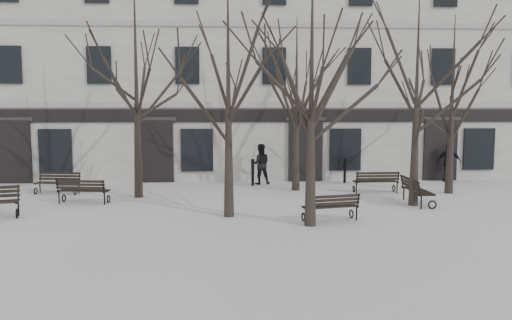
{
  "coord_description": "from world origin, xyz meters",
  "views": [
    {
      "loc": [
        -0.02,
        -15.39,
        3.33
      ],
      "look_at": [
        0.91,
        3.0,
        1.51
      ],
      "focal_mm": 35.0,
      "sensor_mm": 36.0,
      "label": 1
    }
  ],
  "objects": [
    {
      "name": "tree_4",
      "position": [
        -3.59,
        3.88,
        5.37
      ],
      "size": [
        6.01,
        6.01,
        8.59
      ],
      "color": "black",
      "rests_on": "ground"
    },
    {
      "name": "ground",
      "position": [
        0.0,
        0.0,
        0.0
      ],
      "size": [
        100.0,
        100.0,
        0.0
      ],
      "primitive_type": "plane",
      "color": "silver",
      "rests_on": "ground"
    },
    {
      "name": "tree_2",
      "position": [
        2.27,
        -1.23,
        4.69
      ],
      "size": [
        5.25,
        5.25,
        7.5
      ],
      "color": "black",
      "rests_on": "ground"
    },
    {
      "name": "bench_3",
      "position": [
        -6.99,
        4.87,
        0.47
      ],
      "size": [
        1.79,
        0.85,
        0.87
      ],
      "rotation": [
        0.0,
        0.0,
        -0.13
      ],
      "color": "black",
      "rests_on": "ground"
    },
    {
      "name": "bollard_a",
      "position": [
        0.95,
        6.63,
        0.65
      ],
      "size": [
        0.15,
        0.15,
        1.21
      ],
      "color": "black",
      "rests_on": "ground"
    },
    {
      "name": "bench_4",
      "position": [
        5.87,
        4.41,
        0.49
      ],
      "size": [
        1.81,
        0.73,
        0.9
      ],
      "rotation": [
        0.0,
        0.0,
        3.18
      ],
      "color": "black",
      "rests_on": "ground"
    },
    {
      "name": "pedestrian_b",
      "position": [
        1.32,
        7.1,
        0.0
      ],
      "size": [
        0.94,
        0.75,
        1.84
      ],
      "primitive_type": "imported",
      "rotation": [
        0.0,
        0.0,
        3.21
      ],
      "color": "black",
      "rests_on": "ground"
    },
    {
      "name": "bench_1",
      "position": [
        -5.35,
        2.62,
        0.49
      ],
      "size": [
        1.86,
        0.91,
        0.9
      ],
      "rotation": [
        0.0,
        0.0,
        2.99
      ],
      "color": "black",
      "rests_on": "ground"
    },
    {
      "name": "building",
      "position": [
        0.0,
        12.96,
        5.52
      ],
      "size": [
        40.4,
        10.2,
        11.4
      ],
      "color": "beige",
      "rests_on": "ground"
    },
    {
      "name": "tree_6",
      "position": [
        8.8,
        4.18,
        4.44
      ],
      "size": [
        4.97,
        4.97,
        7.11
      ],
      "color": "black",
      "rests_on": "ground"
    },
    {
      "name": "tree_5",
      "position": [
        2.7,
        5.29,
        4.46
      ],
      "size": [
        5.0,
        5.0,
        7.14
      ],
      "color": "black",
      "rests_on": "ground"
    },
    {
      "name": "pedestrian_c",
      "position": [
        10.2,
        7.37,
        0.0
      ],
      "size": [
        1.16,
        0.68,
        1.86
      ],
      "primitive_type": "imported",
      "rotation": [
        0.0,
        0.0,
        2.92
      ],
      "color": "black",
      "rests_on": "ground"
    },
    {
      "name": "tree_3",
      "position": [
        6.41,
        1.68,
        4.64
      ],
      "size": [
        5.19,
        5.19,
        7.42
      ],
      "color": "black",
      "rests_on": "ground"
    },
    {
      "name": "bench_5",
      "position": [
        6.57,
        1.91,
        0.52
      ],
      "size": [
        0.74,
        1.93,
        0.96
      ],
      "rotation": [
        0.0,
        0.0,
        1.55
      ],
      "color": "black",
      "rests_on": "ground"
    },
    {
      "name": "bench_2",
      "position": [
        3.0,
        -0.69,
        0.46
      ],
      "size": [
        1.78,
        0.98,
        0.85
      ],
      "rotation": [
        0.0,
        0.0,
        3.38
      ],
      "color": "black",
      "rests_on": "ground"
    },
    {
      "name": "bollard_b",
      "position": [
        5.25,
        7.29,
        0.59
      ],
      "size": [
        0.14,
        0.14,
        1.1
      ],
      "color": "black",
      "rests_on": "ground"
    },
    {
      "name": "tree_1",
      "position": [
        -0.09,
        0.16,
        4.61
      ],
      "size": [
        5.16,
        5.16,
        7.37
      ],
      "color": "black",
      "rests_on": "ground"
    }
  ]
}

